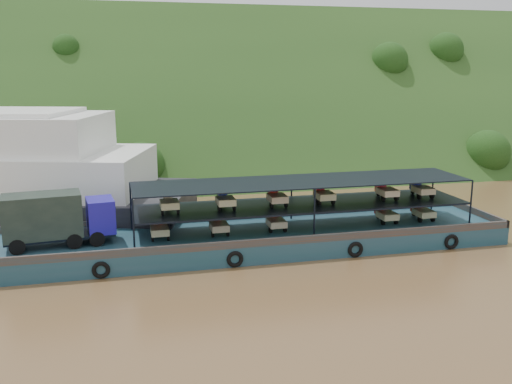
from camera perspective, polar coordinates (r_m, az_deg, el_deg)
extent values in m
plane|color=brown|center=(40.23, 3.81, -5.20)|extent=(160.00, 160.00, 0.00)
cube|color=#1F3C16|center=(74.45, -4.59, 2.99)|extent=(140.00, 39.60, 39.60)
cube|color=#153E4A|center=(39.09, -0.30, -4.78)|extent=(35.00, 7.00, 1.20)
cube|color=#592D19|center=(42.05, -1.39, -2.34)|extent=(35.00, 0.20, 0.50)
cube|color=#592D19|center=(35.69, 0.98, -5.05)|extent=(35.00, 0.20, 0.50)
cube|color=#592D19|center=(46.00, 21.28, -1.91)|extent=(0.20, 7.00, 0.50)
torus|color=black|center=(34.78, -15.24, -7.54)|extent=(1.06, 0.26, 1.06)
torus|color=black|center=(35.40, -2.12, -6.74)|extent=(1.06, 0.26, 1.06)
torus|color=black|center=(37.75, 9.92, -5.69)|extent=(1.06, 0.26, 1.06)
torus|color=black|center=(40.99, 18.95, -4.73)|extent=(1.06, 0.26, 1.06)
cylinder|color=black|center=(36.91, -22.77, -5.08)|extent=(0.99, 0.45, 0.96)
cylinder|color=black|center=(38.85, -22.69, -4.22)|extent=(0.99, 0.45, 0.96)
cylinder|color=black|center=(36.89, -17.69, -4.70)|extent=(0.99, 0.45, 0.96)
cylinder|color=black|center=(38.83, -17.87, -3.86)|extent=(0.99, 0.45, 0.96)
cylinder|color=black|center=(36.96, -15.61, -4.53)|extent=(0.99, 0.45, 0.96)
cylinder|color=black|center=(38.90, -15.89, -3.70)|extent=(0.99, 0.45, 0.96)
cube|color=black|center=(37.80, -18.96, -4.15)|extent=(6.74, 2.88, 0.19)
cube|color=#1E1697|center=(37.63, -15.28, -2.23)|extent=(1.90, 2.49, 2.11)
cube|color=black|center=(37.62, -14.08, -1.56)|extent=(0.29, 1.92, 0.87)
cube|color=black|center=(37.44, -20.58, -2.21)|extent=(4.86, 2.84, 2.69)
cube|color=black|center=(39.43, 4.65, -1.27)|extent=(23.00, 5.00, 0.12)
cube|color=black|center=(39.07, 4.69, 1.07)|extent=(23.00, 5.00, 0.08)
cylinder|color=black|center=(35.08, -12.16, -3.26)|extent=(0.12, 0.12, 3.30)
cylinder|color=black|center=(39.92, -12.40, -1.37)|extent=(0.12, 0.12, 3.30)
cylinder|color=black|center=(37.14, 5.86, -2.17)|extent=(0.12, 0.12, 3.30)
cylinder|color=black|center=(41.74, 3.56, -0.49)|extent=(0.12, 0.12, 3.30)
cylinder|color=black|center=(42.34, 20.69, -1.10)|extent=(0.12, 0.12, 3.30)
cylinder|color=black|center=(46.43, 17.24, 0.29)|extent=(0.12, 0.12, 3.30)
cylinder|color=black|center=(38.94, -9.75, -3.72)|extent=(0.12, 0.52, 0.52)
cylinder|color=black|center=(37.18, -10.31, -4.52)|extent=(0.14, 0.52, 0.52)
cylinder|color=black|center=(37.25, -8.77, -4.43)|extent=(0.14, 0.52, 0.52)
cube|color=#BBB584|center=(37.45, -9.60, -3.82)|extent=(1.15, 1.50, 0.44)
cube|color=red|center=(38.51, -9.75, -3.10)|extent=(0.55, 0.80, 0.80)
cube|color=red|center=(38.19, -9.75, -2.45)|extent=(0.50, 0.10, 0.10)
cylinder|color=black|center=(39.37, -4.06, -3.38)|extent=(0.12, 0.52, 0.52)
cylinder|color=black|center=(37.59, -4.35, -4.16)|extent=(0.14, 0.52, 0.52)
cylinder|color=black|center=(37.76, -2.85, -4.06)|extent=(0.14, 0.52, 0.52)
cube|color=tan|center=(37.91, -3.70, -3.47)|extent=(1.15, 1.50, 0.44)
cube|color=#AB100B|center=(38.95, -4.00, -2.76)|extent=(0.55, 0.80, 0.80)
cube|color=#AB100B|center=(38.63, -3.96, -2.12)|extent=(0.50, 0.10, 0.10)
cylinder|color=black|center=(40.20, 1.48, -3.02)|extent=(0.12, 0.52, 0.52)
cylinder|color=black|center=(38.40, 1.47, -3.77)|extent=(0.14, 0.52, 0.52)
cylinder|color=black|center=(38.67, 2.91, -3.66)|extent=(0.14, 0.52, 0.52)
cube|color=beige|center=(38.76, 2.05, -3.09)|extent=(1.15, 1.50, 0.44)
cube|color=red|center=(39.78, 1.60, -2.41)|extent=(0.55, 0.80, 0.80)
cube|color=red|center=(39.47, 1.68, -1.78)|extent=(0.50, 0.10, 0.10)
cylinder|color=black|center=(43.04, 12.12, -2.26)|extent=(0.12, 0.52, 0.52)
cylinder|color=black|center=(41.27, 12.58, -2.92)|extent=(0.14, 0.52, 0.52)
cylinder|color=black|center=(41.72, 13.81, -2.81)|extent=(0.14, 0.52, 0.52)
cube|color=beige|center=(41.70, 13.00, -2.29)|extent=(1.15, 1.50, 0.44)
cube|color=#B3110B|center=(42.66, 12.33, -1.68)|extent=(0.55, 0.80, 0.80)
cube|color=#B3110B|center=(42.36, 12.47, -1.09)|extent=(0.50, 0.10, 0.10)
cylinder|color=black|center=(44.37, 15.51, -2.00)|extent=(0.12, 0.52, 0.52)
cylinder|color=black|center=(42.62, 16.09, -2.62)|extent=(0.14, 0.52, 0.52)
cylinder|color=black|center=(43.12, 17.25, -2.52)|extent=(0.14, 0.52, 0.52)
cube|color=#C9C38E|center=(43.08, 16.47, -2.02)|extent=(1.15, 1.50, 0.44)
cube|color=#B52A0C|center=(44.00, 15.74, -1.43)|extent=(0.55, 0.80, 0.80)
cube|color=#B52A0C|center=(43.71, 15.90, -0.86)|extent=(0.50, 0.10, 0.10)
cylinder|color=black|center=(38.55, -8.84, -1.20)|extent=(0.12, 0.52, 0.52)
cylinder|color=black|center=(36.77, -9.36, -1.89)|extent=(0.14, 0.52, 0.52)
cylinder|color=black|center=(36.85, -7.81, -1.81)|extent=(0.14, 0.52, 0.52)
cube|color=#C3BF8A|center=(37.06, -8.65, -1.21)|extent=(1.15, 1.50, 0.44)
cube|color=#C5B58B|center=(38.14, -8.82, -0.55)|extent=(0.55, 0.80, 0.80)
cube|color=#C5B58B|center=(37.84, -8.82, 0.12)|extent=(0.50, 0.10, 0.10)
cylinder|color=black|center=(39.02, -3.45, -0.91)|extent=(0.12, 0.52, 0.52)
cylinder|color=black|center=(37.21, -3.71, -1.58)|extent=(0.14, 0.52, 0.52)
cylinder|color=black|center=(37.39, -2.20, -1.49)|extent=(0.14, 0.52, 0.52)
cube|color=beige|center=(37.55, -3.06, -0.90)|extent=(1.15, 1.50, 0.44)
cube|color=#192896|center=(38.61, -3.38, -0.26)|extent=(0.55, 0.80, 0.80)
cube|color=#192896|center=(38.31, -3.34, 0.40)|extent=(0.50, 0.10, 0.10)
cylinder|color=black|center=(39.79, 1.57, -0.63)|extent=(0.12, 0.52, 0.52)
cylinder|color=black|center=(37.97, 1.56, -1.27)|extent=(0.14, 0.52, 0.52)
cylinder|color=black|center=(38.24, 3.01, -1.18)|extent=(0.14, 0.52, 0.52)
cube|color=tan|center=(38.35, 2.15, -0.61)|extent=(1.15, 1.50, 0.44)
cube|color=red|center=(39.39, 1.69, 0.01)|extent=(0.55, 0.80, 0.80)
cube|color=red|center=(39.10, 1.77, 0.66)|extent=(0.50, 0.10, 0.10)
cylinder|color=black|center=(40.79, 6.14, -0.37)|extent=(0.12, 0.52, 0.52)
cylinder|color=black|center=(38.98, 6.35, -0.98)|extent=(0.14, 0.52, 0.52)
cylinder|color=black|center=(39.33, 7.71, -0.90)|extent=(0.14, 0.52, 0.52)
cube|color=tan|center=(39.39, 6.87, -0.34)|extent=(1.15, 1.50, 0.44)
cube|color=red|center=(40.40, 6.30, 0.26)|extent=(0.55, 0.80, 0.80)
cube|color=red|center=(40.12, 6.41, 0.90)|extent=(0.50, 0.10, 0.10)
cylinder|color=black|center=(42.62, 12.14, -0.03)|extent=(0.12, 0.52, 0.52)
cylinder|color=black|center=(40.82, 12.60, -0.59)|extent=(0.14, 0.52, 0.52)
cylinder|color=black|center=(41.27, 13.84, -0.52)|extent=(0.14, 0.52, 0.52)
cube|color=beige|center=(41.28, 13.03, 0.01)|extent=(1.15, 1.50, 0.44)
cube|color=red|center=(42.25, 12.34, 0.58)|extent=(0.55, 0.80, 0.80)
cube|color=red|center=(41.97, 12.50, 1.19)|extent=(0.50, 0.10, 0.10)
cylinder|color=black|center=(43.90, 15.42, 0.16)|extent=(0.12, 0.52, 0.52)
cylinder|color=black|center=(42.13, 16.01, -0.38)|extent=(0.14, 0.52, 0.52)
cylinder|color=black|center=(42.63, 17.18, -0.31)|extent=(0.14, 0.52, 0.52)
cube|color=#C5B68B|center=(42.60, 16.39, 0.20)|extent=(1.15, 1.50, 0.44)
cube|color=navy|center=(43.54, 15.65, 0.75)|extent=(0.55, 0.80, 0.80)
cube|color=navy|center=(43.27, 15.82, 1.34)|extent=(0.50, 0.10, 0.10)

